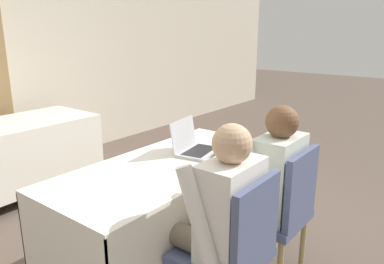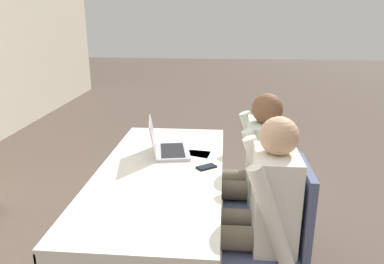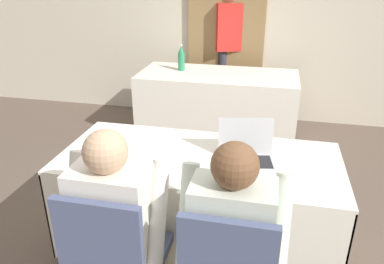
{
  "view_description": "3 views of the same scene",
  "coord_description": "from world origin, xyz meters",
  "px_view_note": "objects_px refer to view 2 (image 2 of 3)",
  "views": [
    {
      "loc": [
        -1.76,
        -1.57,
        1.6
      ],
      "look_at": [
        0.0,
        -0.2,
        0.98
      ],
      "focal_mm": 35.0,
      "sensor_mm": 36.0,
      "label": 1
    },
    {
      "loc": [
        -2.09,
        -0.38,
        1.66
      ],
      "look_at": [
        0.0,
        -0.2,
        0.98
      ],
      "focal_mm": 35.0,
      "sensor_mm": 36.0,
      "label": 2
    },
    {
      "loc": [
        0.4,
        -1.98,
        1.79
      ],
      "look_at": [
        0.0,
        -0.2,
        0.98
      ],
      "focal_mm": 35.0,
      "sensor_mm": 36.0,
      "label": 3
    }
  ],
  "objects_px": {
    "cell_phone": "(206,167)",
    "chair_near_right": "(266,188)",
    "chair_near_left": "(277,234)",
    "person_checkered_shirt": "(259,207)",
    "person_white_shirt": "(252,166)",
    "laptop": "(167,147)"
  },
  "relations": [
    {
      "from": "chair_near_left",
      "to": "person_checkered_shirt",
      "type": "height_order",
      "value": "person_checkered_shirt"
    },
    {
      "from": "laptop",
      "to": "person_white_shirt",
      "type": "height_order",
      "value": "person_white_shirt"
    },
    {
      "from": "person_checkered_shirt",
      "to": "person_white_shirt",
      "type": "relative_size",
      "value": 1.0
    },
    {
      "from": "laptop",
      "to": "chair_near_right",
      "type": "xyz_separation_m",
      "value": [
        -0.0,
        -0.69,
        -0.28
      ]
    },
    {
      "from": "cell_phone",
      "to": "chair_near_right",
      "type": "distance_m",
      "value": 0.52
    },
    {
      "from": "chair_near_left",
      "to": "person_checkered_shirt",
      "type": "distance_m",
      "value": 0.19
    },
    {
      "from": "cell_phone",
      "to": "person_checkered_shirt",
      "type": "relative_size",
      "value": 0.12
    },
    {
      "from": "cell_phone",
      "to": "chair_near_right",
      "type": "relative_size",
      "value": 0.15
    },
    {
      "from": "laptop",
      "to": "cell_phone",
      "type": "height_order",
      "value": "laptop"
    },
    {
      "from": "laptop",
      "to": "cell_phone",
      "type": "distance_m",
      "value": 0.37
    },
    {
      "from": "cell_phone",
      "to": "chair_near_left",
      "type": "distance_m",
      "value": 0.58
    },
    {
      "from": "laptop",
      "to": "cell_phone",
      "type": "xyz_separation_m",
      "value": [
        -0.23,
        -0.28,
        -0.04
      ]
    },
    {
      "from": "chair_near_left",
      "to": "person_checkered_shirt",
      "type": "relative_size",
      "value": 0.78
    },
    {
      "from": "laptop",
      "to": "person_checkered_shirt",
      "type": "bearing_deg",
      "value": -144.37
    },
    {
      "from": "cell_phone",
      "to": "chair_near_right",
      "type": "height_order",
      "value": "chair_near_right"
    },
    {
      "from": "cell_phone",
      "to": "person_white_shirt",
      "type": "relative_size",
      "value": 0.12
    },
    {
      "from": "chair_near_right",
      "to": "chair_near_left",
      "type": "bearing_deg",
      "value": 0.0
    },
    {
      "from": "person_white_shirt",
      "to": "chair_near_left",
      "type": "bearing_deg",
      "value": 10.45
    },
    {
      "from": "person_white_shirt",
      "to": "chair_near_right",
      "type": "bearing_deg",
      "value": 90.0
    },
    {
      "from": "cell_phone",
      "to": "person_white_shirt",
      "type": "distance_m",
      "value": 0.38
    },
    {
      "from": "person_checkered_shirt",
      "to": "person_white_shirt",
      "type": "distance_m",
      "value": 0.56
    },
    {
      "from": "chair_near_left",
      "to": "person_white_shirt",
      "type": "height_order",
      "value": "person_white_shirt"
    }
  ]
}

